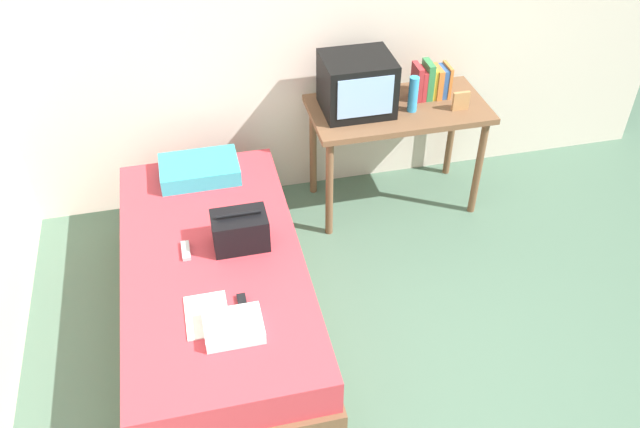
{
  "coord_description": "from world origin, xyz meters",
  "views": [
    {
      "loc": [
        -0.87,
        -1.98,
        2.97
      ],
      "look_at": [
        -0.18,
        0.95,
        0.51
      ],
      "focal_mm": 37.33,
      "sensor_mm": 36.0,
      "label": 1
    }
  ],
  "objects_px": {
    "book_row": "(431,81)",
    "folded_towel": "(234,327)",
    "pillow": "(199,169)",
    "water_bottle": "(413,94)",
    "remote_silver": "(186,251)",
    "tv": "(357,84)",
    "handbag": "(240,230)",
    "bed": "(217,291)",
    "remote_dark": "(243,306)",
    "magazine": "(207,315)",
    "picture_frame": "(461,101)",
    "desk": "(397,120)"
  },
  "relations": [
    {
      "from": "book_row",
      "to": "folded_towel",
      "type": "relative_size",
      "value": 0.89
    },
    {
      "from": "pillow",
      "to": "water_bottle",
      "type": "bearing_deg",
      "value": 2.02
    },
    {
      "from": "remote_silver",
      "to": "pillow",
      "type": "bearing_deg",
      "value": 78.41
    },
    {
      "from": "water_bottle",
      "to": "remote_silver",
      "type": "height_order",
      "value": "water_bottle"
    },
    {
      "from": "folded_towel",
      "to": "tv",
      "type": "bearing_deg",
      "value": 55.43
    },
    {
      "from": "handbag",
      "to": "folded_towel",
      "type": "distance_m",
      "value": 0.63
    },
    {
      "from": "bed",
      "to": "remote_silver",
      "type": "distance_m",
      "value": 0.31
    },
    {
      "from": "remote_dark",
      "to": "folded_towel",
      "type": "relative_size",
      "value": 0.56
    },
    {
      "from": "bed",
      "to": "magazine",
      "type": "relative_size",
      "value": 6.9
    },
    {
      "from": "picture_frame",
      "to": "handbag",
      "type": "relative_size",
      "value": 0.42
    },
    {
      "from": "book_row",
      "to": "remote_dark",
      "type": "height_order",
      "value": "book_row"
    },
    {
      "from": "pillow",
      "to": "book_row",
      "type": "bearing_deg",
      "value": 7.29
    },
    {
      "from": "desk",
      "to": "remote_silver",
      "type": "xyz_separation_m",
      "value": [
        -1.47,
        -0.81,
        -0.15
      ]
    },
    {
      "from": "desk",
      "to": "remote_silver",
      "type": "relative_size",
      "value": 8.06
    },
    {
      "from": "desk",
      "to": "tv",
      "type": "relative_size",
      "value": 2.64
    },
    {
      "from": "magazine",
      "to": "remote_dark",
      "type": "relative_size",
      "value": 1.86
    },
    {
      "from": "water_bottle",
      "to": "handbag",
      "type": "relative_size",
      "value": 0.79
    },
    {
      "from": "remote_dark",
      "to": "folded_towel",
      "type": "bearing_deg",
      "value": -113.54
    },
    {
      "from": "book_row",
      "to": "handbag",
      "type": "xyz_separation_m",
      "value": [
        -1.4,
        -0.9,
        -0.27
      ]
    },
    {
      "from": "water_bottle",
      "to": "desk",
      "type": "bearing_deg",
      "value": 133.65
    },
    {
      "from": "pillow",
      "to": "remote_dark",
      "type": "distance_m",
      "value": 1.17
    },
    {
      "from": "water_bottle",
      "to": "pillow",
      "type": "relative_size",
      "value": 0.49
    },
    {
      "from": "water_bottle",
      "to": "pillow",
      "type": "height_order",
      "value": "water_bottle"
    },
    {
      "from": "desk",
      "to": "pillow",
      "type": "distance_m",
      "value": 1.34
    },
    {
      "from": "tv",
      "to": "remote_silver",
      "type": "distance_m",
      "value": 1.52
    },
    {
      "from": "remote_dark",
      "to": "handbag",
      "type": "bearing_deg",
      "value": 82.97
    },
    {
      "from": "tv",
      "to": "water_bottle",
      "type": "relative_size",
      "value": 1.86
    },
    {
      "from": "desk",
      "to": "picture_frame",
      "type": "height_order",
      "value": "picture_frame"
    },
    {
      "from": "bed",
      "to": "pillow",
      "type": "distance_m",
      "value": 0.82
    },
    {
      "from": "bed",
      "to": "book_row",
      "type": "distance_m",
      "value": 1.95
    },
    {
      "from": "picture_frame",
      "to": "folded_towel",
      "type": "distance_m",
      "value": 2.13
    },
    {
      "from": "desk",
      "to": "handbag",
      "type": "height_order",
      "value": "desk"
    },
    {
      "from": "handbag",
      "to": "remote_dark",
      "type": "distance_m",
      "value": 0.48
    },
    {
      "from": "picture_frame",
      "to": "magazine",
      "type": "bearing_deg",
      "value": -146.62
    },
    {
      "from": "pillow",
      "to": "bed",
      "type": "bearing_deg",
      "value": -90.68
    },
    {
      "from": "remote_silver",
      "to": "magazine",
      "type": "bearing_deg",
      "value": -82.46
    },
    {
      "from": "water_bottle",
      "to": "book_row",
      "type": "height_order",
      "value": "book_row"
    },
    {
      "from": "bed",
      "to": "desk",
      "type": "xyz_separation_m",
      "value": [
        1.33,
        0.88,
        0.42
      ]
    },
    {
      "from": "bed",
      "to": "tv",
      "type": "xyz_separation_m",
      "value": [
        1.05,
        0.9,
        0.7
      ]
    },
    {
      "from": "magazine",
      "to": "folded_towel",
      "type": "xyz_separation_m",
      "value": [
        0.12,
        -0.13,
        0.03
      ]
    },
    {
      "from": "desk",
      "to": "picture_frame",
      "type": "bearing_deg",
      "value": -18.88
    },
    {
      "from": "desk",
      "to": "picture_frame",
      "type": "xyz_separation_m",
      "value": [
        0.37,
        -0.13,
        0.16
      ]
    },
    {
      "from": "tv",
      "to": "picture_frame",
      "type": "xyz_separation_m",
      "value": [
        0.65,
        -0.16,
        -0.12
      ]
    },
    {
      "from": "bed",
      "to": "remote_dark",
      "type": "relative_size",
      "value": 12.82
    },
    {
      "from": "pillow",
      "to": "handbag",
      "type": "height_order",
      "value": "handbag"
    },
    {
      "from": "handbag",
      "to": "remote_dark",
      "type": "xyz_separation_m",
      "value": [
        -0.06,
        -0.47,
        -0.09
      ]
    },
    {
      "from": "water_bottle",
      "to": "picture_frame",
      "type": "bearing_deg",
      "value": -10.86
    },
    {
      "from": "handbag",
      "to": "water_bottle",
      "type": "bearing_deg",
      "value": 31.21
    },
    {
      "from": "folded_towel",
      "to": "magazine",
      "type": "bearing_deg",
      "value": 131.41
    },
    {
      "from": "picture_frame",
      "to": "remote_silver",
      "type": "height_order",
      "value": "picture_frame"
    }
  ]
}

